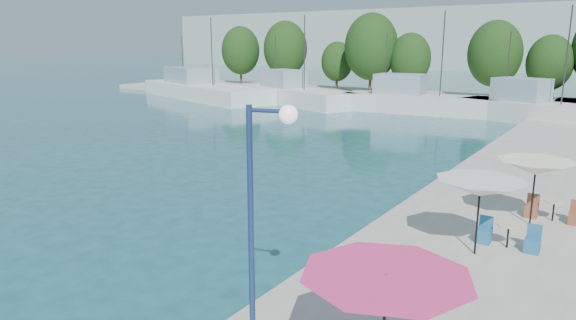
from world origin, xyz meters
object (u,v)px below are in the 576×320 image
Objects in this scene: trawler_03 at (419,102)px; umbrella_pink at (386,288)px; trawler_02 at (293,95)px; trawler_04 at (539,111)px; umbrella_cream at (536,168)px; street_lamp at (265,183)px; trawler_01 at (202,90)px; umbrella_white at (480,188)px.

trawler_03 is 44.15m from umbrella_pink.
trawler_03 is at bearing 23.48° from trawler_02.
trawler_04 is 30.31m from umbrella_cream.
trawler_02 is at bearing 108.21° from street_lamp.
trawler_04 is at bearing 76.73° from street_lamp.
trawler_02 is 14.74m from trawler_03.
trawler_03 reaches higher than umbrella_cream.
trawler_03 is (27.86, 1.41, 0.00)m from trawler_01.
street_lamp is at bearing -108.47° from umbrella_white.
street_lamp is at bearing -70.03° from trawler_04.
trawler_04 reaches higher than street_lamp.
trawler_02 reaches higher than umbrella_pink.
trawler_04 is 4.73× the size of umbrella_pink.
umbrella_pink is (3.30, -40.84, 1.48)m from trawler_04.
trawler_01 is at bearing 177.76° from trawler_03.
trawler_03 is (14.73, 0.27, 0.00)m from trawler_02.
umbrella_white is at bearing -27.46° from trawler_02.
umbrella_cream is at bearing 85.84° from umbrella_pink.
trawler_02 reaches higher than umbrella_white.
umbrella_cream is (0.79, 10.85, 0.10)m from umbrella_pink.
umbrella_cream is (4.09, -29.99, 1.58)m from trawler_04.
trawler_04 is (38.86, 0.50, 0.00)m from trawler_01.
trawler_02 is 5.53× the size of umbrella_pink.
trawler_03 and trawler_04 have the same top height.
trawler_03 is 6.22× the size of umbrella_white.
trawler_02 is at bearing 23.91° from trawler_01.
trawler_01 is at bearing 120.12° from street_lamp.
trawler_01 and trawler_02 have the same top height.
trawler_03 reaches higher than umbrella_white.
trawler_04 is 33.85m from umbrella_white.
umbrella_pink is (14.31, -41.74, 1.48)m from trawler_03.
trawler_03 is 1.09× the size of trawler_04.
trawler_03 is at bearing 21.87° from trawler_01.
umbrella_cream is at bearing -69.09° from trawler_03.
umbrella_white is 0.52× the size of street_lamp.
trawler_01 is 27.89m from trawler_03.
trawler_02 is at bearing 175.94° from trawler_03.
trawler_02 is 1.17× the size of trawler_04.
trawler_04 is (25.74, -0.63, 0.00)m from trawler_02.
trawler_02 is (13.12, 1.13, 0.00)m from trawler_01.
trawler_04 reaches higher than umbrella_white.
trawler_01 reaches higher than umbrella_pink.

